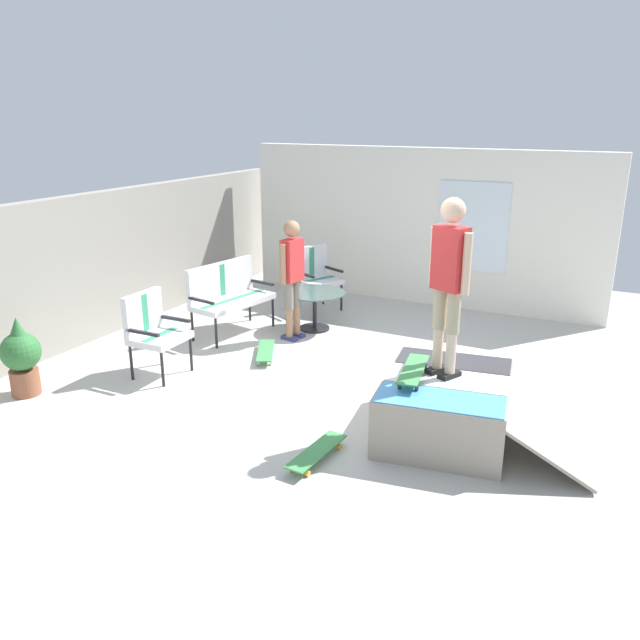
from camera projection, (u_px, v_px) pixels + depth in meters
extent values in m
cube|color=beige|center=(351.00, 392.00, 7.51)|extent=(12.00, 12.00, 0.10)
cube|color=gray|center=(90.00, 267.00, 8.91)|extent=(9.00, 0.20, 2.02)
cube|color=white|center=(420.00, 227.00, 10.54)|extent=(0.20, 6.00, 2.53)
cube|color=silver|center=(473.00, 227.00, 10.03)|extent=(0.03, 1.10, 1.40)
cube|color=gray|center=(445.00, 406.00, 6.35)|extent=(1.66, 1.41, 0.59)
cube|color=#4C99D8|center=(440.00, 399.00, 5.81)|extent=(0.65, 1.22, 0.01)
cube|color=silver|center=(447.00, 379.00, 6.26)|extent=(0.65, 1.22, 0.01)
cube|color=#333338|center=(454.00, 361.00, 6.71)|extent=(0.65, 1.22, 0.01)
cylinder|color=#B2B2B7|center=(390.00, 374.00, 6.44)|extent=(1.42, 0.26, 0.05)
cube|color=gray|center=(548.00, 423.00, 6.07)|extent=(1.56, 1.04, 0.49)
cylinder|color=black|center=(216.00, 333.00, 8.68)|extent=(0.04, 0.04, 0.44)
cylinder|color=black|center=(273.00, 312.00, 9.57)|extent=(0.04, 0.04, 0.44)
cylinder|color=black|center=(192.00, 326.00, 8.95)|extent=(0.04, 0.04, 0.44)
cylinder|color=black|center=(250.00, 307.00, 9.84)|extent=(0.04, 0.04, 0.44)
cube|color=silver|center=(233.00, 302.00, 9.18)|extent=(1.33, 0.76, 0.08)
cube|color=#338C66|center=(233.00, 299.00, 9.17)|extent=(1.21, 0.31, 0.00)
cube|color=silver|center=(221.00, 280.00, 9.22)|extent=(1.24, 0.30, 0.50)
cube|color=#338C66|center=(221.00, 280.00, 9.22)|extent=(0.11, 0.10, 0.46)
cube|color=black|center=(201.00, 301.00, 8.67)|extent=(0.12, 0.47, 0.04)
cube|color=black|center=(261.00, 282.00, 9.59)|extent=(0.12, 0.47, 0.04)
cylinder|color=black|center=(315.00, 303.00, 10.02)|extent=(0.04, 0.04, 0.44)
cylinder|color=black|center=(341.00, 297.00, 10.34)|extent=(0.04, 0.04, 0.44)
cylinder|color=black|center=(297.00, 297.00, 10.37)|extent=(0.04, 0.04, 0.44)
cylinder|color=black|center=(323.00, 291.00, 10.69)|extent=(0.04, 0.04, 0.44)
cube|color=silver|center=(319.00, 281.00, 10.27)|extent=(0.79, 0.76, 0.08)
cube|color=#338C66|center=(319.00, 279.00, 10.26)|extent=(0.57, 0.34, 0.00)
cube|color=silver|center=(310.00, 261.00, 10.36)|extent=(0.60, 0.33, 0.50)
cube|color=#338C66|center=(310.00, 261.00, 10.36)|extent=(0.13, 0.12, 0.46)
cube|color=black|center=(305.00, 274.00, 10.06)|extent=(0.23, 0.44, 0.04)
cube|color=black|center=(333.00, 269.00, 10.39)|extent=(0.23, 0.44, 0.04)
cylinder|color=black|center=(162.00, 369.00, 7.47)|extent=(0.04, 0.04, 0.44)
cylinder|color=black|center=(191.00, 354.00, 7.93)|extent=(0.04, 0.04, 0.44)
cylinder|color=black|center=(131.00, 362.00, 7.66)|extent=(0.04, 0.04, 0.44)
cylinder|color=black|center=(161.00, 348.00, 8.12)|extent=(0.04, 0.04, 0.44)
cube|color=silver|center=(160.00, 338.00, 7.71)|extent=(0.63, 0.56, 0.08)
cube|color=#338C66|center=(160.00, 335.00, 7.70)|extent=(0.58, 0.11, 0.00)
cube|color=silver|center=(143.00, 312.00, 7.72)|extent=(0.62, 0.09, 0.50)
cube|color=#338C66|center=(143.00, 312.00, 7.72)|extent=(0.10, 0.09, 0.46)
cube|color=black|center=(142.00, 333.00, 7.42)|extent=(0.05, 0.47, 0.04)
cube|color=black|center=(174.00, 319.00, 7.91)|extent=(0.05, 0.47, 0.04)
cylinder|color=black|center=(315.00, 311.00, 9.43)|extent=(0.06, 0.06, 0.55)
cylinder|color=black|center=(315.00, 328.00, 9.51)|extent=(0.44, 0.44, 0.03)
cylinder|color=#425651|center=(315.00, 293.00, 9.34)|extent=(0.90, 0.90, 0.02)
cube|color=navy|center=(289.00, 338.00, 9.06)|extent=(0.14, 0.25, 0.05)
cylinder|color=#9E7051|center=(289.00, 323.00, 8.99)|extent=(0.10, 0.10, 0.40)
cylinder|color=slate|center=(289.00, 296.00, 8.87)|extent=(0.13, 0.13, 0.40)
cube|color=navy|center=(297.00, 335.00, 9.19)|extent=(0.14, 0.25, 0.05)
cylinder|color=#9E7051|center=(297.00, 320.00, 9.12)|extent=(0.10, 0.10, 0.40)
cylinder|color=slate|center=(296.00, 293.00, 9.00)|extent=(0.13, 0.13, 0.40)
cube|color=red|center=(292.00, 260.00, 8.78)|extent=(0.34, 0.23, 0.58)
sphere|color=#9E7051|center=(292.00, 229.00, 8.65)|extent=(0.22, 0.22, 0.22)
cylinder|color=#9E7051|center=(283.00, 264.00, 8.64)|extent=(0.08, 0.08, 0.56)
cylinder|color=#9E7051|center=(301.00, 259.00, 8.94)|extent=(0.08, 0.08, 0.56)
cube|color=black|center=(449.00, 375.00, 6.27)|extent=(0.26, 0.20, 0.05)
cylinder|color=beige|center=(451.00, 353.00, 6.20)|extent=(0.10, 0.10, 0.41)
cylinder|color=tan|center=(454.00, 312.00, 6.07)|extent=(0.13, 0.13, 0.41)
cube|color=black|center=(436.00, 370.00, 6.40)|extent=(0.26, 0.20, 0.05)
cylinder|color=beige|center=(438.00, 348.00, 6.33)|extent=(0.10, 0.10, 0.41)
cylinder|color=tan|center=(440.00, 308.00, 6.20)|extent=(0.13, 0.13, 0.41)
cube|color=red|center=(450.00, 258.00, 5.98)|extent=(0.30, 0.37, 0.61)
sphere|color=beige|center=(453.00, 210.00, 5.84)|extent=(0.23, 0.23, 0.23)
cylinder|color=beige|center=(467.00, 264.00, 5.83)|extent=(0.08, 0.08, 0.58)
cylinder|color=beige|center=(434.00, 257.00, 6.14)|extent=(0.08, 0.08, 0.58)
cube|color=#3F8C4C|center=(266.00, 350.00, 8.40)|extent=(0.80, 0.55, 0.02)
cylinder|color=silver|center=(273.00, 347.00, 8.69)|extent=(0.06, 0.05, 0.06)
cylinder|color=silver|center=(261.00, 348.00, 8.69)|extent=(0.06, 0.05, 0.06)
cylinder|color=silver|center=(271.00, 363.00, 8.16)|extent=(0.06, 0.05, 0.06)
cylinder|color=silver|center=(258.00, 363.00, 8.16)|extent=(0.06, 0.05, 0.06)
cube|color=#3F8C4C|center=(317.00, 451.00, 5.92)|extent=(0.81, 0.26, 0.02)
cylinder|color=gold|center=(339.00, 447.00, 6.13)|extent=(0.06, 0.03, 0.06)
cylinder|color=gold|center=(325.00, 442.00, 6.21)|extent=(0.06, 0.03, 0.06)
cylinder|color=gold|center=(308.00, 473.00, 5.67)|extent=(0.06, 0.03, 0.06)
cylinder|color=gold|center=(293.00, 468.00, 5.75)|extent=(0.06, 0.03, 0.06)
cube|color=#3F8C4C|center=(413.00, 369.00, 6.23)|extent=(0.82, 0.33, 0.01)
cylinder|color=#333333|center=(426.00, 366.00, 6.48)|extent=(0.06, 0.04, 0.06)
cylinder|color=#333333|center=(410.00, 364.00, 6.53)|extent=(0.06, 0.04, 0.06)
cylinder|color=#333333|center=(417.00, 388.00, 5.97)|extent=(0.06, 0.04, 0.06)
cylinder|color=#333333|center=(400.00, 386.00, 6.02)|extent=(0.06, 0.04, 0.06)
cylinder|color=brown|center=(25.00, 382.00, 7.29)|extent=(0.32, 0.32, 0.30)
sphere|color=#2D6B33|center=(21.00, 351.00, 7.17)|extent=(0.44, 0.44, 0.44)
cone|color=#2D6B33|center=(17.00, 329.00, 7.09)|extent=(0.24, 0.24, 0.28)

